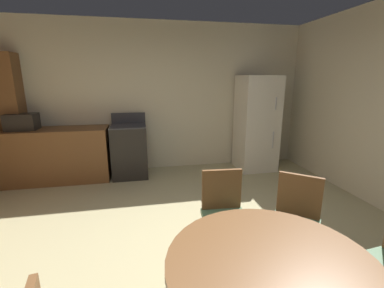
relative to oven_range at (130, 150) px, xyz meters
The scene contains 10 objects.
ground_plane 2.70m from the oven_range, 78.54° to the right, with size 14.00×14.00×0.00m, color tan.
wall_back 1.10m from the oven_range, 36.93° to the left, with size 5.88×0.12×2.70m, color beige.
kitchen_counter 1.23m from the oven_range, behind, with size 1.76×0.60×0.90m, color brown.
pantry_column 1.99m from the oven_range, behind, with size 0.44×0.36×2.10m, color brown.
oven_range is the anchor object (origin of this frame).
refrigerator 2.39m from the oven_range, ahead, with size 0.68×0.68×1.76m.
microwave 1.74m from the oven_range, behind, with size 0.44×0.32×0.26m, color black.
dining_table 3.59m from the oven_range, 75.99° to the right, with size 1.14×1.14×0.76m.
chair_northeast 3.11m from the oven_range, 60.60° to the right, with size 0.56×0.56×0.87m.
chair_north 2.64m from the oven_range, 69.14° to the right, with size 0.43×0.43×0.87m.
Camera 1 is at (-0.31, -1.95, 1.70)m, focal length 24.24 mm.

